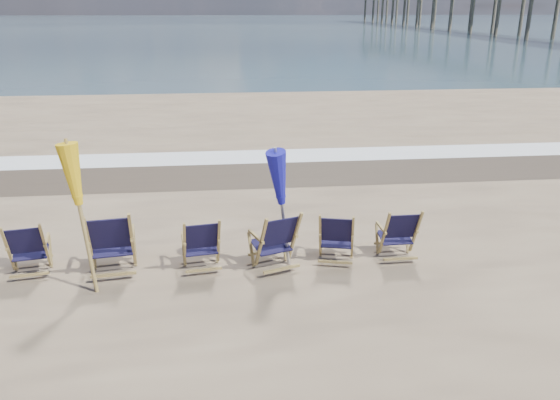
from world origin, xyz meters
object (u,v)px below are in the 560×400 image
(beach_chair_0, at_px, (45,248))
(umbrella_yellow, at_px, (78,183))
(umbrella_blue, at_px, (283,180))
(beach_chair_2, at_px, (219,243))
(beach_chair_3, at_px, (295,239))
(beach_chair_4, at_px, (352,239))
(beach_chair_5, at_px, (416,234))
(beach_chair_1, at_px, (132,242))
(fishing_pier, at_px, (491,0))

(beach_chair_0, height_order, umbrella_yellow, umbrella_yellow)
(beach_chair_0, xyz_separation_m, umbrella_blue, (3.58, -0.14, 0.99))
(beach_chair_2, height_order, umbrella_blue, umbrella_blue)
(beach_chair_3, height_order, beach_chair_4, beach_chair_3)
(beach_chair_4, distance_m, umbrella_yellow, 4.12)
(beach_chair_4, distance_m, beach_chair_5, 1.05)
(beach_chair_0, xyz_separation_m, beach_chair_3, (3.76, -0.15, 0.05))
(beach_chair_0, bearing_deg, beach_chair_5, 169.89)
(beach_chair_0, relative_size, beach_chair_5, 1.00)
(beach_chair_1, bearing_deg, beach_chair_2, 173.98)
(beach_chair_1, xyz_separation_m, beach_chair_3, (2.45, -0.01, -0.04))
(beach_chair_2, xyz_separation_m, umbrella_yellow, (-1.84, -0.46, 1.18))
(umbrella_yellow, height_order, umbrella_blue, umbrella_yellow)
(beach_chair_4, relative_size, fishing_pier, 0.01)
(beach_chair_0, distance_m, beach_chair_3, 3.77)
(beach_chair_0, relative_size, umbrella_blue, 0.47)
(beach_chair_1, bearing_deg, beach_chair_5, 173.49)
(umbrella_yellow, xyz_separation_m, umbrella_blue, (2.83, 0.43, -0.19))
(beach_chair_2, height_order, beach_chair_3, beach_chair_3)
(beach_chair_0, relative_size, beach_chair_2, 1.00)
(beach_chair_3, bearing_deg, umbrella_yellow, -11.56)
(beach_chair_2, bearing_deg, beach_chair_5, 172.31)
(beach_chair_5, xyz_separation_m, umbrella_yellow, (-4.97, -0.50, 1.18))
(beach_chair_3, xyz_separation_m, beach_chair_5, (1.96, 0.08, -0.04))
(beach_chair_2, relative_size, umbrella_yellow, 0.43)
(umbrella_yellow, bearing_deg, umbrella_blue, 8.62)
(beach_chair_2, distance_m, umbrella_yellow, 2.23)
(beach_chair_0, bearing_deg, beach_chair_3, 168.26)
(beach_chair_2, bearing_deg, beach_chair_1, -7.00)
(beach_chair_0, xyz_separation_m, beach_chair_2, (2.59, -0.10, 0.00))
(beach_chair_1, bearing_deg, umbrella_blue, 172.52)
(beach_chair_1, bearing_deg, beach_chair_3, 172.25)
(beach_chair_0, relative_size, beach_chair_1, 0.84)
(beach_chair_1, xyz_separation_m, beach_chair_5, (4.41, 0.07, -0.09))
(umbrella_blue, bearing_deg, beach_chair_1, 179.94)
(beach_chair_4, xyz_separation_m, umbrella_yellow, (-3.92, -0.43, 1.19))
(beach_chair_5, relative_size, umbrella_yellow, 0.43)
(umbrella_yellow, bearing_deg, beach_chair_3, 7.89)
(beach_chair_2, relative_size, beach_chair_3, 0.91)
(beach_chair_4, height_order, umbrella_blue, umbrella_blue)
(beach_chair_0, xyz_separation_m, beach_chair_5, (5.72, -0.07, 0.00))
(beach_chair_1, relative_size, umbrella_blue, 0.56)
(beach_chair_0, xyz_separation_m, umbrella_yellow, (0.75, -0.57, 1.18))
(beach_chair_2, distance_m, beach_chair_5, 3.13)
(beach_chair_2, height_order, fishing_pier, fishing_pier)
(beach_chair_0, bearing_deg, beach_chair_2, 168.24)
(beach_chair_1, xyz_separation_m, beach_chair_2, (1.28, 0.03, -0.09))
(beach_chair_5, bearing_deg, beach_chair_4, 3.37)
(beach_chair_5, distance_m, umbrella_yellow, 5.13)
(beach_chair_0, relative_size, beach_chair_3, 0.91)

